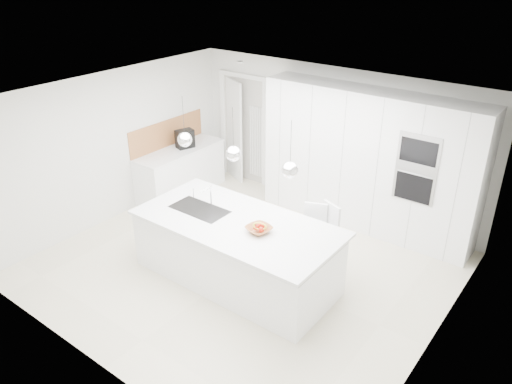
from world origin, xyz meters
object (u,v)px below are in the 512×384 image
Objects in this scene: fruit_bowl at (259,229)px; bar_stool_right at (325,242)px; island_base at (236,252)px; espresso_machine at (185,139)px; bar_stool_left at (309,240)px.

bar_stool_right is at bearing 58.99° from fruit_bowl.
fruit_bowl is at bearing -100.13° from bar_stool_right.
espresso_machine is (-2.53, 1.64, 0.64)m from island_base.
espresso_machine is 0.32× the size of bar_stool_right.
espresso_machine is 3.57m from bar_stool_right.
bar_stool_right is at bearing 5.89° from espresso_machine.
bar_stool_left is 0.98× the size of bar_stool_right.
fruit_bowl is at bearing -10.57° from espresso_machine.
espresso_machine reaches higher than bar_stool_right.
island_base is at bearing -154.16° from bar_stool_left.
fruit_bowl is 0.96× the size of espresso_machine.
fruit_bowl is 0.95m from bar_stool_left.
fruit_bowl reaches higher than island_base.
espresso_machine reaches higher than bar_stool_left.
bar_stool_left is at bearing 48.26° from island_base.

